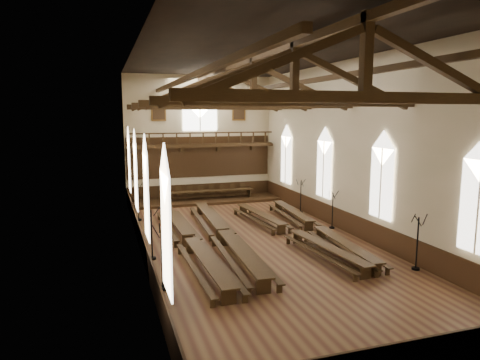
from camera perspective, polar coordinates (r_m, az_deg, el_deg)
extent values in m
plane|color=brown|center=(23.63, 1.70, -8.22)|extent=(26.00, 26.00, 0.00)
plane|color=beige|center=(35.17, -5.36, 5.63)|extent=(12.00, 0.00, 12.00)
plane|color=beige|center=(11.38, 24.18, -1.63)|extent=(12.00, 0.00, 12.00)
plane|color=beige|center=(21.44, -13.56, 3.43)|extent=(0.00, 26.00, 26.00)
plane|color=beige|center=(25.32, 14.70, 4.17)|extent=(0.00, 26.00, 26.00)
plane|color=black|center=(22.81, 1.82, 16.57)|extent=(26.00, 26.00, 0.00)
cube|color=#382011|center=(35.65, -5.24, -1.46)|extent=(11.90, 0.08, 1.20)
cube|color=#382011|center=(12.90, 22.74, -21.21)|extent=(11.90, 0.08, 1.20)
cube|color=#382011|center=(22.27, -13.05, -7.91)|extent=(0.08, 25.90, 1.20)
cube|color=#382011|center=(26.00, 14.25, -5.54)|extent=(0.08, 25.90, 1.20)
cube|color=white|center=(12.90, -9.80, -7.12)|extent=(0.05, 1.80, 3.60)
cube|color=white|center=(12.53, -10.02, 0.83)|extent=(0.05, 1.80, 1.80)
cylinder|color=beige|center=(12.90, -9.63, -7.11)|extent=(0.08, 0.08, 3.60)
cube|color=white|center=(18.71, -12.38, -2.23)|extent=(0.05, 1.80, 3.60)
cube|color=white|center=(18.45, -12.57, 3.26)|extent=(0.05, 1.80, 1.80)
cylinder|color=beige|center=(18.71, -12.26, -2.22)|extent=(0.08, 0.08, 3.60)
cube|color=white|center=(24.61, -13.72, 0.33)|extent=(0.05, 1.80, 3.60)
cube|color=white|center=(24.42, -13.88, 4.51)|extent=(0.05, 1.80, 1.80)
cylinder|color=beige|center=(24.61, -13.63, 0.34)|extent=(0.08, 0.08, 3.60)
cube|color=white|center=(30.55, -14.55, 1.90)|extent=(0.05, 1.80, 3.60)
cube|color=white|center=(30.39, -14.68, 5.27)|extent=(0.05, 1.80, 1.80)
cylinder|color=beige|center=(30.55, -14.47, 1.90)|extent=(0.08, 0.08, 3.60)
cube|color=white|center=(18.56, 29.26, -3.24)|extent=(0.05, 1.80, 3.60)
cylinder|color=beige|center=(18.53, 29.18, -3.25)|extent=(0.08, 0.08, 3.60)
cube|color=white|center=(22.98, 18.34, -0.45)|extent=(0.05, 1.80, 3.60)
cube|color=white|center=(22.78, 18.55, 4.03)|extent=(0.05, 1.80, 1.80)
cylinder|color=beige|center=(22.96, 18.26, -0.45)|extent=(0.08, 0.08, 3.60)
cube|color=white|center=(28.00, 11.12, 1.41)|extent=(0.05, 1.80, 3.60)
cube|color=white|center=(27.83, 11.23, 5.09)|extent=(0.05, 1.80, 1.80)
cylinder|color=beige|center=(27.98, 11.05, 1.41)|extent=(0.08, 0.08, 3.60)
cube|color=white|center=(33.34, 6.15, 2.68)|extent=(0.05, 1.80, 3.60)
cube|color=white|center=(33.20, 6.21, 5.77)|extent=(0.05, 1.80, 1.80)
cylinder|color=beige|center=(33.32, 6.09, 2.68)|extent=(0.08, 0.08, 3.60)
cube|color=white|center=(35.03, -5.36, 8.56)|extent=(2.80, 0.05, 2.40)
cube|color=white|center=(35.04, -5.39, 10.52)|extent=(2.80, 0.05, 2.80)
cylinder|color=beige|center=(34.99, -5.35, 8.56)|extent=(0.10, 0.10, 2.40)
cube|color=#3C2A13|center=(34.58, -5.11, 4.58)|extent=(11.80, 1.20, 0.20)
cube|color=#382011|center=(35.23, -5.30, 3.10)|extent=(11.80, 0.10, 3.30)
cube|color=#3C2A13|center=(33.99, -4.93, 6.28)|extent=(11.60, 0.12, 0.10)
cube|color=#3C2A13|center=(34.04, -4.91, 4.77)|extent=(11.60, 0.12, 0.10)
cube|color=#3C2A13|center=(34.30, -12.62, 3.95)|extent=(0.35, 0.40, 0.50)
cube|color=#3C2A13|center=(34.69, -7.67, 4.14)|extent=(0.35, 0.40, 0.50)
cube|color=#3C2A13|center=(35.34, -2.87, 4.29)|extent=(0.35, 0.40, 0.50)
cube|color=#3C2A13|center=(36.23, 1.73, 4.40)|extent=(0.35, 0.40, 0.50)
cube|color=brown|center=(34.48, -10.80, 8.94)|extent=(1.15, 0.06, 1.45)
cube|color=black|center=(34.44, -10.80, 8.94)|extent=(0.95, 0.04, 1.25)
cube|color=brown|center=(35.89, -0.16, 9.08)|extent=(1.15, 0.06, 1.45)
cube|color=black|center=(35.85, -0.14, 9.08)|extent=(0.95, 0.04, 1.25)
cube|color=#3C2A13|center=(13.60, 16.26, 10.52)|extent=(11.70, 0.35, 0.35)
cube|color=#3C2A13|center=(13.71, 16.50, 15.95)|extent=(0.30, 0.30, 2.40)
cube|color=#3C2A13|center=(12.31, 4.84, 15.26)|extent=(5.44, 0.26, 2.40)
cube|color=#3C2A13|center=(15.44, 25.55, 13.13)|extent=(5.44, 0.26, 2.40)
cube|color=#3C2A13|center=(17.97, 7.21, 10.29)|extent=(11.70, 0.35, 0.35)
cube|color=#3C2A13|center=(18.06, 7.29, 14.41)|extent=(0.30, 0.30, 2.40)
cube|color=#3C2A13|center=(17.02, -1.81, 13.47)|extent=(5.44, 0.26, 2.40)
cube|color=#3C2A13|center=(19.40, 15.19, 12.60)|extent=(5.44, 0.26, 2.40)
cube|color=#3C2A13|center=(22.61, 1.79, 10.02)|extent=(11.70, 0.35, 0.35)
cube|color=#3C2A13|center=(22.67, 1.81, 13.31)|extent=(0.30, 0.30, 2.40)
cube|color=#3C2A13|center=(21.85, -5.50, 12.39)|extent=(5.44, 0.26, 2.40)
cube|color=#3C2A13|center=(23.76, 8.51, 12.04)|extent=(5.44, 0.26, 2.40)
cube|color=#3C2A13|center=(27.37, -1.76, 9.80)|extent=(11.70, 0.35, 0.35)
cube|color=#3C2A13|center=(27.42, -1.77, 12.52)|extent=(0.30, 0.30, 2.40)
cube|color=#3C2A13|center=(26.75, -7.84, 11.68)|extent=(5.44, 0.26, 2.40)
cube|color=#3C2A13|center=(28.33, 3.95, 11.57)|extent=(5.44, 0.26, 2.40)
cube|color=#3C2A13|center=(32.20, -4.25, 9.63)|extent=(11.70, 0.35, 0.35)
cube|color=#3C2A13|center=(32.25, -4.28, 11.94)|extent=(0.30, 0.30, 2.40)
cube|color=#3C2A13|center=(31.68, -9.44, 11.18)|extent=(5.44, 0.26, 2.40)
cube|color=#3C2A13|center=(33.02, 0.69, 11.19)|extent=(5.44, 0.26, 2.40)
cube|color=#3C2A13|center=(21.79, -6.79, 13.44)|extent=(0.25, 25.70, 0.25)
cube|color=#3C2A13|center=(24.00, 9.59, 12.94)|extent=(0.25, 25.70, 0.25)
cube|color=#3C2A13|center=(22.77, 1.82, 15.82)|extent=(0.30, 25.70, 0.30)
cube|color=#3C2A13|center=(18.79, -4.51, -10.55)|extent=(0.79, 6.87, 0.08)
cube|color=#3C2A13|center=(16.14, -1.88, -15.27)|extent=(0.58, 0.09, 0.66)
cube|color=#3C2A13|center=(21.77, -6.39, -8.87)|extent=(0.58, 0.09, 0.66)
cube|color=#3C2A13|center=(18.94, -4.50, -11.84)|extent=(0.17, 6.08, 0.08)
cube|color=#3C2A13|center=(18.76, -6.34, -11.53)|extent=(0.37, 6.87, 0.06)
cube|color=#3C2A13|center=(16.01, -4.00, -16.04)|extent=(0.22, 0.07, 0.38)
cube|color=#3C2A13|center=(21.75, -8.00, -9.30)|extent=(0.22, 0.07, 0.38)
cube|color=#3C2A13|center=(19.03, -2.69, -11.18)|extent=(0.37, 6.87, 0.06)
cube|color=#3C2A13|center=(16.32, 0.29, -15.51)|extent=(0.22, 0.07, 0.38)
cube|color=#3C2A13|center=(21.99, -4.85, -9.04)|extent=(0.22, 0.07, 0.38)
cube|color=#3C2A13|center=(25.76, -8.32, -5.27)|extent=(0.79, 6.87, 0.08)
cube|color=#3C2A13|center=(22.92, -7.01, -7.97)|extent=(0.58, 0.09, 0.66)
cube|color=#3C2A13|center=(28.81, -9.32, -4.54)|extent=(0.58, 0.09, 0.66)
cube|color=#3C2A13|center=(25.87, -8.30, -6.24)|extent=(0.17, 6.08, 0.08)
cube|color=#3C2A13|center=(25.73, -9.64, -5.97)|extent=(0.37, 6.87, 0.06)
cube|color=#3C2A13|center=(22.80, -8.49, -8.45)|extent=(0.22, 0.07, 0.38)
cube|color=#3C2A13|center=(28.80, -10.53, -4.86)|extent=(0.22, 0.07, 0.38)
cube|color=#3C2A13|center=(25.94, -6.98, -5.79)|extent=(0.37, 6.87, 0.06)
cube|color=#3C2A13|center=(23.03, -5.48, -8.21)|extent=(0.22, 0.07, 0.38)
cube|color=#3C2A13|center=(28.99, -8.14, -4.71)|extent=(0.22, 0.07, 0.38)
cube|color=#3C2A13|center=(19.84, 0.76, -9.39)|extent=(1.04, 7.12, 0.08)
cube|color=#3C2A13|center=(17.16, 4.25, -13.74)|extent=(0.61, 0.11, 0.68)
cube|color=#3C2A13|center=(22.87, -1.80, -7.92)|extent=(0.61, 0.11, 0.68)
cube|color=#3C2A13|center=(19.99, 0.76, -10.66)|extent=(0.37, 6.28, 0.08)
cube|color=#3C2A13|center=(19.78, -1.02, -10.35)|extent=(0.61, 7.10, 0.06)
cube|color=#3C2A13|center=(16.99, 2.24, -14.48)|extent=(0.23, 0.08, 0.40)
cube|color=#3C2A13|center=(22.83, -3.39, -8.33)|extent=(0.23, 0.08, 0.40)
cube|color=#3C2A13|center=(20.11, 2.51, -10.03)|extent=(0.61, 7.10, 0.06)
cube|color=#3C2A13|center=(17.38, 6.32, -13.98)|extent=(0.23, 0.08, 0.40)
cube|color=#3C2A13|center=(23.10, -0.30, -8.11)|extent=(0.23, 0.08, 0.40)
cube|color=#3C2A13|center=(26.70, -4.30, -4.65)|extent=(1.04, 7.12, 0.08)
cube|color=#3C2A13|center=(23.80, -2.48, -7.25)|extent=(0.61, 0.11, 0.68)
cube|color=#3C2A13|center=(29.82, -5.73, -3.99)|extent=(0.61, 0.11, 0.68)
cube|color=#3C2A13|center=(26.81, -4.29, -5.62)|extent=(0.37, 6.28, 0.08)
cube|color=#3C2A13|center=(26.67, -5.63, -5.34)|extent=(0.61, 7.10, 0.06)
cube|color=#3C2A13|center=(23.67, -3.94, -7.71)|extent=(0.23, 0.08, 0.40)
cube|color=#3C2A13|center=(29.81, -6.94, -4.30)|extent=(0.23, 0.08, 0.40)
cube|color=#3C2A13|center=(26.89, -2.97, -5.18)|extent=(0.61, 7.10, 0.06)
cube|color=#3C2A13|center=(23.93, -0.96, -7.50)|extent=(0.23, 0.08, 0.40)
cube|color=#3C2A13|center=(30.01, -4.56, -4.17)|extent=(0.23, 0.08, 0.40)
cube|color=#3C2A13|center=(20.99, 10.72, -8.78)|extent=(1.18, 6.22, 0.07)
cube|color=#3C2A13|center=(18.84, 14.81, -12.06)|extent=(0.53, 0.12, 0.59)
cube|color=#3C2A13|center=(23.46, 7.44, -7.66)|extent=(0.53, 0.12, 0.59)
cube|color=#3C2A13|center=(21.12, 10.69, -9.84)|extent=(0.57, 5.47, 0.07)
cube|color=#3C2A13|center=(20.78, 9.42, -9.67)|extent=(0.81, 6.19, 0.05)
cube|color=#3C2A13|center=(18.54, 13.49, -12.77)|extent=(0.20, 0.08, 0.34)
cube|color=#3C2A13|center=(23.27, 6.21, -8.10)|extent=(0.20, 0.08, 0.34)
cube|color=#3C2A13|center=(21.37, 11.94, -9.23)|extent=(0.81, 6.19, 0.05)
cube|color=#3C2A13|center=(19.17, 16.19, -12.14)|extent=(0.20, 0.08, 0.34)
cube|color=#3C2A13|center=(23.81, 8.53, -7.75)|extent=(0.20, 0.08, 0.34)
cube|color=#3C2A13|center=(27.48, 3.35, -4.45)|extent=(1.18, 6.22, 0.07)
cube|color=#3C2A13|center=(25.06, 5.65, -6.56)|extent=(0.53, 0.12, 0.59)
cube|color=#3C2A13|center=(30.10, 1.44, -3.92)|extent=(0.53, 0.12, 0.59)
cube|color=#3C2A13|center=(27.57, 3.34, -5.27)|extent=(0.57, 5.47, 0.07)
cube|color=#3C2A13|center=(27.31, 2.31, -5.08)|extent=(0.81, 6.19, 0.05)
cube|color=#3C2A13|center=(24.81, 4.57, -7.00)|extent=(0.20, 0.08, 0.34)
cube|color=#3C2A13|center=(29.95, 0.45, -4.22)|extent=(0.20, 0.08, 0.34)
cube|color=#3C2A13|center=(27.78, 4.37, -4.86)|extent=(0.81, 6.19, 0.05)
cube|color=#3C2A13|center=(25.32, 6.78, -6.71)|extent=(0.20, 0.08, 0.34)
cube|color=#3C2A13|center=(30.39, 2.35, -4.04)|extent=(0.20, 0.08, 0.34)
cube|color=#3C2A13|center=(22.06, 14.52, -8.03)|extent=(1.11, 6.31, 0.07)
cube|color=#3C2A13|center=(19.96, 18.87, -11.04)|extent=(0.54, 0.11, 0.60)
cube|color=#3C2A13|center=(24.48, 10.95, -7.04)|extent=(0.54, 0.11, 0.60)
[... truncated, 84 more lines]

